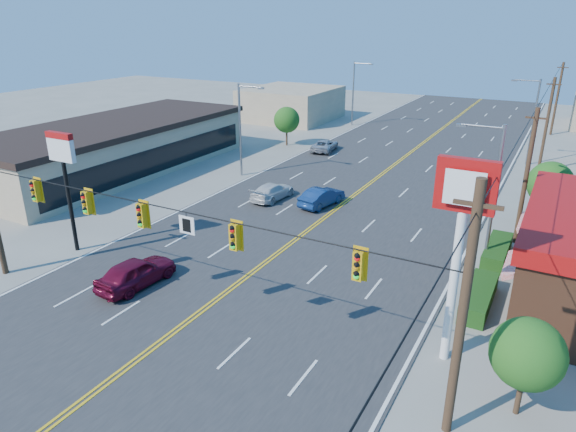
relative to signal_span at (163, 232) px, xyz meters
The scene contains 21 objects.
ground 4.89m from the signal_span, ahead, with size 160.00×160.00×0.00m, color gray.
road 20.58m from the signal_span, 89.66° to the left, with size 20.00×120.00×0.06m, color #2D2D30.
signal_span is the anchor object (origin of this frame).
kfc_pylon 11.87m from the signal_span, 19.78° to the left, with size 2.20×0.36×8.50m.
strip_mall 28.46m from the signal_span, 140.56° to the left, with size 10.40×26.40×4.40m.
pizza_hut_sign 11.60m from the signal_span, 159.81° to the left, with size 1.90×0.30×6.85m.
streetlight_se 17.76m from the signal_span, 52.06° to the left, with size 2.55×0.25×8.00m.
streetlight_ne 39.54m from the signal_span, 73.98° to the left, with size 2.55×0.25×8.00m.
streetlight_sw 24.46m from the signal_span, 115.88° to the left, with size 2.55×0.25×8.00m.
streetlight_nw 49.17m from the signal_span, 102.54° to the left, with size 2.55×0.25×8.00m.
utility_pole_near 21.82m from the signal_span, 55.61° to the left, with size 0.28×0.28×8.40m, color #47301E.
utility_pole_mid 38.06m from the signal_span, 71.11° to the left, with size 0.28×0.28×8.40m, color #47301E.
utility_pole_far 55.39m from the signal_span, 77.15° to the left, with size 0.28×0.28×8.40m, color #47301E.
tree_kfc_rear 25.95m from the signal_span, 58.24° to the left, with size 2.94×2.94×4.41m.
tree_kfc_front 14.46m from the signal_span, ahead, with size 2.52×2.52×3.78m.
tree_west 36.42m from the signal_span, 110.75° to the left, with size 2.80×2.80×4.20m.
bld_west_far 52.03m from the signal_span, 112.50° to the left, with size 11.00×12.00×4.20m, color tan.
car_magenta 6.49m from the signal_span, 151.45° to the left, with size 1.80×4.47×1.52m, color maroon.
car_blue 18.63m from the signal_span, 93.64° to the left, with size 1.45×4.17×1.37m, color navy.
car_white 18.83m from the signal_span, 106.16° to the left, with size 1.75×4.30×1.25m, color silver.
car_silver 34.64m from the signal_span, 103.49° to the left, with size 2.03×4.41×1.22m, color #B8B7BD.
Camera 1 is at (13.85, -14.66, 13.20)m, focal length 32.00 mm.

